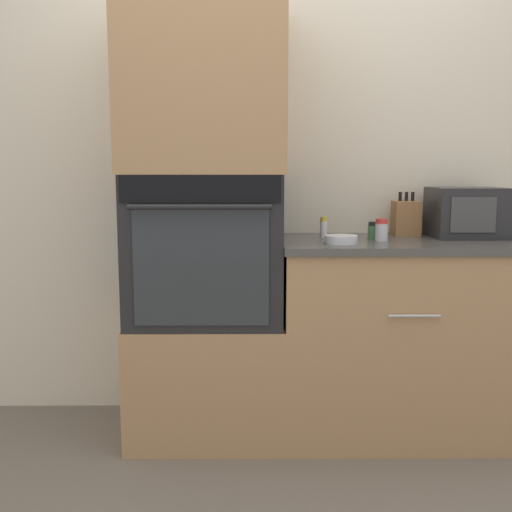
{
  "coord_description": "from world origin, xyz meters",
  "views": [
    {
      "loc": [
        -0.14,
        -2.46,
        1.26
      ],
      "look_at": [
        -0.13,
        0.21,
        0.87
      ],
      "focal_mm": 42.0,
      "sensor_mm": 36.0,
      "label": 1
    }
  ],
  "objects_px": {
    "knife_block": "(406,218)",
    "condiment_jar_far": "(373,231)",
    "condiment_jar_near": "(382,230)",
    "microwave": "(466,212)",
    "wall_oven": "(206,247)",
    "bowl": "(341,239)",
    "condiment_jar_mid": "(324,228)"
  },
  "relations": [
    {
      "from": "microwave",
      "to": "knife_block",
      "type": "bearing_deg",
      "value": 162.33
    },
    {
      "from": "microwave",
      "to": "knife_block",
      "type": "relative_size",
      "value": 1.55
    },
    {
      "from": "condiment_jar_far",
      "to": "knife_block",
      "type": "bearing_deg",
      "value": 40.97
    },
    {
      "from": "wall_oven",
      "to": "bowl",
      "type": "relative_size",
      "value": 4.69
    },
    {
      "from": "bowl",
      "to": "condiment_jar_near",
      "type": "height_order",
      "value": "condiment_jar_near"
    },
    {
      "from": "microwave",
      "to": "bowl",
      "type": "height_order",
      "value": "microwave"
    },
    {
      "from": "bowl",
      "to": "condiment_jar_far",
      "type": "distance_m",
      "value": 0.24
    },
    {
      "from": "condiment_jar_far",
      "to": "condiment_jar_near",
      "type": "bearing_deg",
      "value": -70.98
    },
    {
      "from": "condiment_jar_mid",
      "to": "knife_block",
      "type": "bearing_deg",
      "value": 15.38
    },
    {
      "from": "knife_block",
      "to": "condiment_jar_far",
      "type": "distance_m",
      "value": 0.26
    },
    {
      "from": "wall_oven",
      "to": "microwave",
      "type": "xyz_separation_m",
      "value": [
        1.24,
        0.11,
        0.15
      ]
    },
    {
      "from": "microwave",
      "to": "knife_block",
      "type": "xyz_separation_m",
      "value": [
        -0.27,
        0.09,
        -0.03
      ]
    },
    {
      "from": "wall_oven",
      "to": "knife_block",
      "type": "bearing_deg",
      "value": 11.15
    },
    {
      "from": "condiment_jar_near",
      "to": "condiment_jar_far",
      "type": "bearing_deg",
      "value": 109.02
    },
    {
      "from": "wall_oven",
      "to": "microwave",
      "type": "relative_size",
      "value": 2.07
    },
    {
      "from": "wall_oven",
      "to": "condiment_jar_far",
      "type": "xyz_separation_m",
      "value": [
        0.78,
        0.02,
        0.07
      ]
    },
    {
      "from": "wall_oven",
      "to": "condiment_jar_mid",
      "type": "relative_size",
      "value": 6.79
    },
    {
      "from": "microwave",
      "to": "condiment_jar_near",
      "type": "distance_m",
      "value": 0.47
    },
    {
      "from": "knife_block",
      "to": "condiment_jar_near",
      "type": "bearing_deg",
      "value": -125.51
    },
    {
      "from": "wall_oven",
      "to": "condiment_jar_far",
      "type": "relative_size",
      "value": 8.46
    },
    {
      "from": "microwave",
      "to": "condiment_jar_far",
      "type": "bearing_deg",
      "value": -169.9
    },
    {
      "from": "knife_block",
      "to": "condiment_jar_far",
      "type": "relative_size",
      "value": 2.63
    },
    {
      "from": "microwave",
      "to": "bowl",
      "type": "relative_size",
      "value": 2.26
    },
    {
      "from": "condiment_jar_far",
      "to": "wall_oven",
      "type": "bearing_deg",
      "value": -178.22
    },
    {
      "from": "knife_block",
      "to": "condiment_jar_far",
      "type": "xyz_separation_m",
      "value": [
        -0.19,
        -0.17,
        -0.05
      ]
    },
    {
      "from": "microwave",
      "to": "condiment_jar_near",
      "type": "height_order",
      "value": "microwave"
    },
    {
      "from": "condiment_jar_mid",
      "to": "condiment_jar_far",
      "type": "distance_m",
      "value": 0.23
    },
    {
      "from": "condiment_jar_mid",
      "to": "condiment_jar_far",
      "type": "relative_size",
      "value": 1.24
    },
    {
      "from": "knife_block",
      "to": "condiment_jar_mid",
      "type": "distance_m",
      "value": 0.44
    },
    {
      "from": "wall_oven",
      "to": "condiment_jar_far",
      "type": "distance_m",
      "value": 0.78
    },
    {
      "from": "wall_oven",
      "to": "bowl",
      "type": "xyz_separation_m",
      "value": [
        0.6,
        -0.14,
        0.05
      ]
    },
    {
      "from": "knife_block",
      "to": "condiment_jar_mid",
      "type": "xyz_separation_m",
      "value": [
        -0.42,
        -0.12,
        -0.04
      ]
    }
  ]
}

